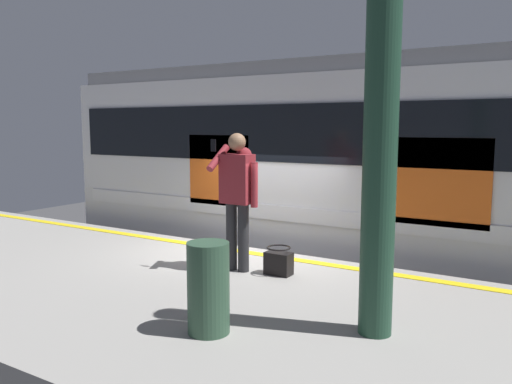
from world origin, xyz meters
The scene contains 10 objects.
ground_plane centered at (0.00, 0.00, 0.00)m, with size 23.99×23.99×0.00m, color #3D3D3F.
platform centered at (0.00, 2.12, 0.56)m, with size 13.14×4.24×1.12m, color gray.
safety_line centered at (0.00, 0.30, 1.13)m, with size 12.87×0.16×0.01m, color yellow.
track_rail_near centered at (0.00, -1.28, 0.08)m, with size 17.08×0.08×0.16m, color slate.
track_rail_far centered at (0.00, -2.71, 0.08)m, with size 17.08×0.08×0.16m, color slate.
train_carriage centered at (-0.77, -1.99, 2.45)m, with size 10.38×2.81×3.83m.
passenger centered at (-0.46, 1.13, 2.15)m, with size 0.57×0.55×1.74m.
handbag centered at (-1.00, 1.03, 1.28)m, with size 0.33×0.30×0.35m.
station_column centered at (-2.60, 2.17, 2.77)m, with size 0.29×0.29×3.28m, color #1E3F2D.
trash_bin centered at (-1.33, 2.92, 1.53)m, with size 0.38×0.38×0.82m, color #2D4C38.
Camera 1 is at (-3.95, 6.44, 2.96)m, focal length 35.88 mm.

